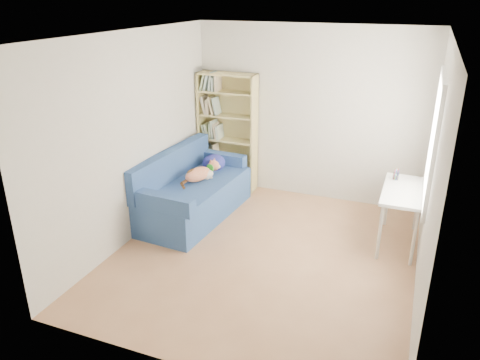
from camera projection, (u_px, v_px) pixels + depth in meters
name	position (u px, v px, depth m)	size (l,w,h in m)	color
ground	(264.00, 255.00, 5.75)	(4.00, 4.00, 0.00)	#A8734B
room_shell	(277.00, 126.00, 5.13)	(3.54, 4.04, 2.62)	silver
sofa	(192.00, 192.00, 6.65)	(1.04, 1.97, 0.94)	navy
bookshelf	(228.00, 137.00, 7.44)	(0.93, 0.29, 1.86)	#CFBC6F
desk	(403.00, 196.00, 5.76)	(0.49, 1.06, 0.75)	silver
pen_cup	(396.00, 175.00, 6.02)	(0.08, 0.08, 0.15)	white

